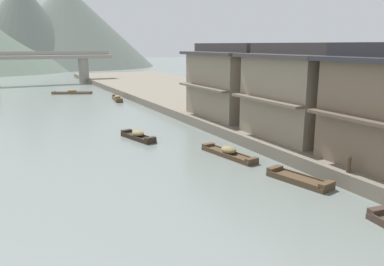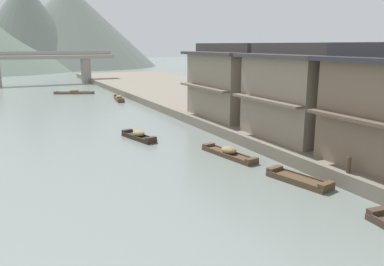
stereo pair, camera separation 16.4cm
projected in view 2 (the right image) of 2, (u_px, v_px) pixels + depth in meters
name	position (u px, v px, depth m)	size (l,w,h in m)	color
riverbank_right	(266.00, 111.00, 38.46)	(18.00, 110.00, 0.76)	slate
boat_moored_nearest	(74.00, 92.00, 54.77)	(5.43, 3.04, 0.69)	brown
boat_moored_second	(299.00, 180.00, 19.52)	(1.78, 3.59, 0.43)	brown
boat_moored_far	(229.00, 153.00, 24.04)	(1.56, 4.56, 0.65)	brown
boat_midriver_drifting	(119.00, 98.00, 48.27)	(1.39, 4.33, 0.67)	brown
boat_midriver_upstream	(139.00, 136.00, 28.45)	(1.69, 3.69, 0.66)	#33281E
house_waterfront_tall	(302.00, 92.00, 25.59)	(6.41, 7.50, 6.14)	gray
house_waterfront_narrow	(234.00, 81.00, 33.05)	(6.48, 8.39, 6.14)	gray
mooring_post_dock_mid	(349.00, 165.00, 18.62)	(0.20, 0.20, 0.78)	#473828
stone_bridge	(42.00, 63.00, 67.08)	(24.74, 2.40, 5.64)	gray
hill_far_west	(70.00, 26.00, 120.86)	(53.18, 53.18, 24.94)	slate
hill_far_east	(26.00, 25.00, 109.37)	(36.75, 36.75, 24.44)	slate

